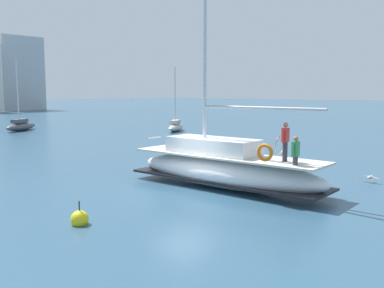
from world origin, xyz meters
TOP-DOWN VIEW (x-y plane):
  - ground_plane at (0.00, 0.00)m, footprint 400.00×400.00m
  - main_sailboat at (1.89, -0.79)m, footprint 2.73×9.67m
  - moored_catamaran at (9.64, 32.89)m, footprint 5.31×4.06m
  - moored_cutter_left at (20.44, 19.75)m, footprint 4.91×3.59m
  - seagull at (7.22, -5.36)m, footprint 0.48×0.92m
  - mooring_buoy at (-5.55, -0.57)m, footprint 0.58×0.58m

SIDE VIEW (x-z plane):
  - ground_plane at x=0.00m, z-range 0.00..0.00m
  - mooring_buoy at x=-5.55m, z-range -0.27..0.62m
  - seagull at x=7.22m, z-range 0.17..0.34m
  - moored_cutter_left at x=20.44m, z-range -2.87..3.94m
  - moored_catamaran at x=9.64m, z-range -3.28..4.44m
  - main_sailboat at x=1.89m, z-range -5.05..6.85m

